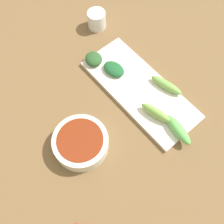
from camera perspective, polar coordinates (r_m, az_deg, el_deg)
name	(u,v)px	position (r m, az deg, el deg)	size (l,w,h in m)	color
tabletop	(125,107)	(0.77, 2.66, 1.09)	(2.10, 2.10, 0.02)	brown
sauce_bowl	(81,143)	(0.70, -6.53, -6.32)	(0.14, 0.14, 0.05)	silver
serving_plate	(140,90)	(0.78, 5.78, 4.67)	(0.15, 0.36, 0.01)	silver
broccoli_leafy_0	(94,59)	(0.82, -3.84, 10.96)	(0.05, 0.05, 0.02)	#285027
broccoli_stalk_1	(156,113)	(0.73, 9.18, -0.22)	(0.02, 0.09, 0.03)	#77A347
broccoli_leafy_2	(114,69)	(0.80, 0.40, 8.93)	(0.05, 0.07, 0.02)	#1C582C
broccoli_stalk_3	(178,130)	(0.72, 13.61, -3.60)	(0.03, 0.09, 0.03)	#5EB352
broccoli_stalk_4	(166,85)	(0.78, 11.23, 5.51)	(0.02, 0.10, 0.02)	#73A149
tea_cup	(97,20)	(0.91, -3.20, 18.61)	(0.06, 0.06, 0.06)	white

